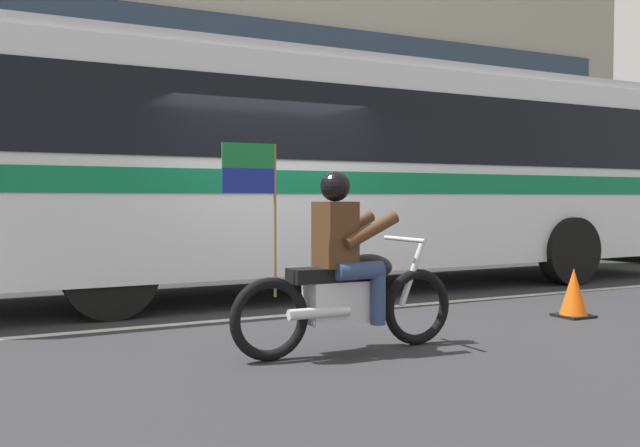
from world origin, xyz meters
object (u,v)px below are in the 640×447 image
Objects in this scene: motorcycle_with_rider at (345,276)px; traffic_cone at (574,294)px; fire_hydrant at (397,239)px; transit_bus at (349,161)px.

motorcycle_with_rider is 3.21m from traffic_cone.
fire_hydrant is at bearing 75.72° from traffic_cone.
transit_bus reaches higher than traffic_cone.
traffic_cone is (1.02, -3.34, -1.63)m from transit_bus.
motorcycle_with_rider is 7.87m from fire_hydrant.
traffic_cone is at bearing -73.02° from transit_bus.
motorcycle_with_rider is (-2.14, -3.77, -1.22)m from transit_bus.
motorcycle_with_rider reaches higher than traffic_cone.
fire_hydrant is (4.66, 6.34, -0.15)m from motorcycle_with_rider.
fire_hydrant is (2.53, 2.57, -1.36)m from transit_bus.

